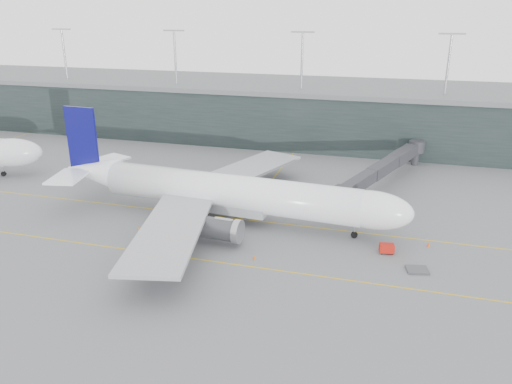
# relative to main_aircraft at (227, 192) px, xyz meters

# --- Properties ---
(ground) EXTENTS (320.00, 320.00, 0.00)m
(ground) POSITION_rel_main_aircraft_xyz_m (-2.83, 4.83, -5.03)
(ground) COLOR #5D5D62
(ground) RESTS_ON ground
(taxiline_a) EXTENTS (160.00, 0.25, 0.02)m
(taxiline_a) POSITION_rel_main_aircraft_xyz_m (-2.83, 0.83, -5.02)
(taxiline_a) COLOR gold
(taxiline_a) RESTS_ON ground
(taxiline_b) EXTENTS (160.00, 0.25, 0.02)m
(taxiline_b) POSITION_rel_main_aircraft_xyz_m (-2.83, -15.17, -5.02)
(taxiline_b) COLOR gold
(taxiline_b) RESTS_ON ground
(taxiline_lead_main) EXTENTS (0.25, 60.00, 0.02)m
(taxiline_lead_main) POSITION_rel_main_aircraft_xyz_m (2.17, 24.83, -5.02)
(taxiline_lead_main) COLOR gold
(taxiline_lead_main) RESTS_ON ground
(terminal) EXTENTS (240.00, 36.00, 29.00)m
(terminal) POSITION_rel_main_aircraft_xyz_m (-2.84, 62.83, 2.59)
(terminal) COLOR black
(terminal) RESTS_ON ground
(main_aircraft) EXTENTS (63.90, 59.94, 17.92)m
(main_aircraft) POSITION_rel_main_aircraft_xyz_m (0.00, 0.00, 0.00)
(main_aircraft) COLOR white
(main_aircraft) RESTS_ON ground
(jet_bridge) EXTENTS (15.15, 43.14, 5.79)m
(jet_bridge) POSITION_rel_main_aircraft_xyz_m (23.69, 26.37, -0.69)
(jet_bridge) COLOR #2B2B30
(jet_bridge) RESTS_ON ground
(gse_cart) EXTENTS (2.34, 1.72, 1.45)m
(gse_cart) POSITION_rel_main_aircraft_xyz_m (27.13, -5.52, -4.22)
(gse_cart) COLOR #B1160C
(gse_cart) RESTS_ON ground
(baggage_dolly) EXTENTS (3.39, 2.94, 0.30)m
(baggage_dolly) POSITION_rel_main_aircraft_xyz_m (31.50, -9.92, -4.85)
(baggage_dolly) COLOR #3C3D41
(baggage_dolly) RESTS_ON ground
(uld_a) EXTENTS (2.13, 1.85, 1.68)m
(uld_a) POSITION_rel_main_aircraft_xyz_m (-8.19, 13.74, -4.15)
(uld_a) COLOR #38393D
(uld_a) RESTS_ON ground
(uld_b) EXTENTS (2.32, 1.94, 1.94)m
(uld_b) POSITION_rel_main_aircraft_xyz_m (-5.51, 15.24, -4.01)
(uld_b) COLOR #38393D
(uld_b) RESTS_ON ground
(uld_c) EXTENTS (2.25, 2.02, 1.69)m
(uld_c) POSITION_rel_main_aircraft_xyz_m (-3.25, 15.88, -4.14)
(uld_c) COLOR #38393D
(uld_c) RESTS_ON ground
(cone_nose) EXTENTS (0.47, 0.47, 0.75)m
(cone_nose) POSITION_rel_main_aircraft_xyz_m (33.29, -1.43, -4.65)
(cone_nose) COLOR #DB4E0C
(cone_nose) RESTS_ON ground
(cone_wing_stbd) EXTENTS (0.42, 0.42, 0.67)m
(cone_wing_stbd) POSITION_rel_main_aircraft_xyz_m (8.56, -12.88, -4.69)
(cone_wing_stbd) COLOR #DA560C
(cone_wing_stbd) RESTS_ON ground
(cone_wing_port) EXTENTS (0.41, 0.41, 0.64)m
(cone_wing_port) POSITION_rel_main_aircraft_xyz_m (4.19, 15.37, -4.71)
(cone_wing_port) COLOR orange
(cone_wing_port) RESTS_ON ground
(cone_tail) EXTENTS (0.43, 0.43, 0.69)m
(cone_tail) POSITION_rel_main_aircraft_xyz_m (-12.76, -7.95, -4.68)
(cone_tail) COLOR #CD710B
(cone_tail) RESTS_ON ground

